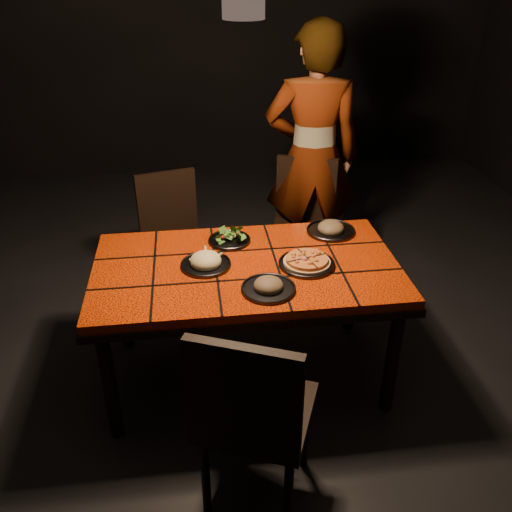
{
  "coord_description": "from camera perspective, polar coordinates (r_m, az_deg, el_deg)",
  "views": [
    {
      "loc": [
        -0.26,
        -2.44,
        2.19
      ],
      "look_at": [
        0.05,
        -0.04,
        0.82
      ],
      "focal_mm": 38.0,
      "sensor_mm": 36.0,
      "label": 1
    }
  ],
  "objects": [
    {
      "name": "plate_mushroom_a",
      "position": [
        2.63,
        1.32,
        -3.18
      ],
      "size": [
        0.27,
        0.27,
        0.09
      ],
      "color": "#343438",
      "rests_on": "dining_table"
    },
    {
      "name": "diner",
      "position": [
        3.89,
        5.94,
        10.27
      ],
      "size": [
        0.72,
        0.51,
        1.84
      ],
      "primitive_type": "imported",
      "rotation": [
        0.0,
        0.0,
        3.03
      ],
      "color": "brown",
      "rests_on": "ground"
    },
    {
      "name": "room_shell",
      "position": [
        2.55,
        -1.2,
        13.8
      ],
      "size": [
        6.04,
        7.04,
        3.08
      ],
      "color": "black",
      "rests_on": "ground"
    },
    {
      "name": "dining_table",
      "position": [
        2.89,
        -1.03,
        -2.23
      ],
      "size": [
        1.62,
        0.92,
        0.75
      ],
      "color": "red",
      "rests_on": "ground"
    },
    {
      "name": "chair_near",
      "position": [
        2.27,
        -0.46,
        -16.14
      ],
      "size": [
        0.59,
        0.59,
        0.99
      ],
      "rotation": [
        0.0,
        0.0,
        2.74
      ],
      "color": "black",
      "rests_on": "ground"
    },
    {
      "name": "plate_pasta",
      "position": [
        2.83,
        -5.31,
        -0.65
      ],
      "size": [
        0.27,
        0.27,
        0.09
      ],
      "color": "#343438",
      "rests_on": "dining_table"
    },
    {
      "name": "plate_salad",
      "position": [
        3.06,
        -2.83,
        1.94
      ],
      "size": [
        0.24,
        0.24,
        0.07
      ],
      "color": "#343438",
      "rests_on": "dining_table"
    },
    {
      "name": "plate_pizza",
      "position": [
        2.84,
        5.37,
        -0.66
      ],
      "size": [
        0.31,
        0.31,
        0.04
      ],
      "color": "#343438",
      "rests_on": "dining_table"
    },
    {
      "name": "plate_mushroom_b",
      "position": [
        3.2,
        7.89,
        2.91
      ],
      "size": [
        0.28,
        0.28,
        0.09
      ],
      "color": "#343438",
      "rests_on": "dining_table"
    },
    {
      "name": "chair_far_left",
      "position": [
        3.76,
        -8.78,
        2.7
      ],
      "size": [
        0.5,
        0.5,
        0.9
      ],
      "rotation": [
        0.0,
        0.0,
        0.27
      ],
      "color": "black",
      "rests_on": "ground"
    },
    {
      "name": "chair_far_right",
      "position": [
        3.87,
        5.01,
        4.17
      ],
      "size": [
        0.54,
        0.54,
        0.94
      ],
      "rotation": [
        0.0,
        0.0,
        -0.33
      ],
      "color": "black",
      "rests_on": "ground"
    }
  ]
}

